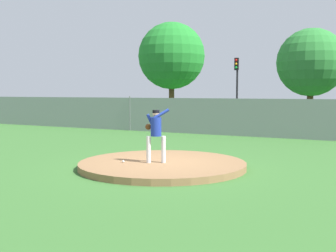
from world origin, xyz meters
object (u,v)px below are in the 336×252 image
(parked_car_white, at_px, (156,114))
(traffic_light_near, at_px, (237,79))
(traffic_cone_orange, at_px, (304,123))
(parked_car_silver, at_px, (216,115))
(parked_car_charcoal, at_px, (330,118))
(baseball, at_px, (123,161))
(pitcher_youth, at_px, (156,130))

(parked_car_white, bearing_deg, traffic_light_near, 46.95)
(traffic_cone_orange, bearing_deg, parked_car_silver, -151.51)
(parked_car_white, relative_size, parked_car_charcoal, 0.89)
(baseball, relative_size, traffic_cone_orange, 0.13)
(pitcher_youth, height_order, parked_car_silver, pitcher_youth)
(traffic_light_near, bearing_deg, parked_car_silver, -89.07)
(pitcher_youth, xyz_separation_m, parked_car_charcoal, (3.12, 14.82, -0.35))
(parked_car_white, relative_size, traffic_cone_orange, 7.82)
(parked_car_charcoal, relative_size, traffic_cone_orange, 8.76)
(parked_car_white, bearing_deg, traffic_cone_orange, 17.95)
(baseball, distance_m, traffic_light_near, 19.89)
(parked_car_white, height_order, parked_car_charcoal, parked_car_charcoal)
(parked_car_white, xyz_separation_m, parked_car_charcoal, (11.31, 0.43, 0.02))
(pitcher_youth, distance_m, parked_car_white, 16.56)
(baseball, height_order, parked_car_white, parked_car_white)
(pitcher_youth, bearing_deg, traffic_cone_orange, 85.84)
(parked_car_silver, xyz_separation_m, parked_car_charcoal, (6.96, 0.14, 0.04))
(parked_car_silver, bearing_deg, traffic_cone_orange, 28.49)
(baseball, xyz_separation_m, traffic_cone_orange, (2.14, 17.91, 0.03))
(parked_car_white, xyz_separation_m, traffic_cone_orange, (9.46, 3.06, -0.54))
(parked_car_white, bearing_deg, baseball, -63.78)
(parked_car_silver, bearing_deg, parked_car_white, -176.21)
(baseball, bearing_deg, parked_car_charcoal, 75.35)
(baseball, xyz_separation_m, traffic_light_near, (-3.04, 19.42, 3.07))
(traffic_cone_orange, relative_size, traffic_light_near, 0.11)
(baseball, height_order, parked_car_silver, parked_car_silver)
(parked_car_white, bearing_deg, pitcher_youth, -60.37)
(parked_car_silver, xyz_separation_m, parked_car_white, (-4.34, -0.29, 0.01))
(traffic_cone_orange, bearing_deg, baseball, -96.83)
(traffic_cone_orange, bearing_deg, parked_car_white, -162.05)
(parked_car_silver, distance_m, traffic_light_near, 4.97)
(parked_car_charcoal, bearing_deg, baseball, -104.65)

